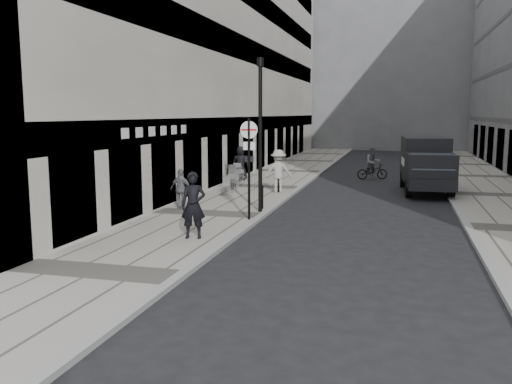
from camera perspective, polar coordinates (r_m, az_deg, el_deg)
ground at (r=10.16m, az=-14.63°, el=-13.69°), size 120.00×120.00×0.00m
sidewalk at (r=27.26m, az=0.39°, el=0.50°), size 4.00×60.00×0.12m
far_sidewalk at (r=26.76m, az=23.85°, el=-0.36°), size 4.00×60.00×0.12m
building_left at (r=34.78m, az=-3.47°, el=16.95°), size 4.00×45.00×18.00m
building_far at (r=64.65m, az=12.28°, el=14.54°), size 24.00×16.00×22.00m
walking_man at (r=15.87m, az=-6.61°, el=-1.39°), size 0.79×0.59×1.96m
sign_post at (r=18.44m, az=-0.74°, el=3.92°), size 0.60×0.09×3.48m
lamppost at (r=19.88m, az=0.46°, el=6.82°), size 0.25×0.25×5.61m
bollard_near at (r=20.75m, az=0.63°, el=-0.61°), size 0.11×0.11×0.85m
bollard_far at (r=25.11m, az=2.45°, el=1.14°), size 0.14×0.14×1.03m
panel_van at (r=27.06m, az=17.46°, el=3.07°), size 2.39×5.67×2.61m
cyclist at (r=31.66m, az=12.15°, el=2.63°), size 1.84×1.15×1.88m
pedestrian_a at (r=20.80m, az=-7.88°, el=0.31°), size 0.95×0.51×1.55m
pedestrian_b at (r=24.97m, az=2.37°, el=2.20°), size 1.40×0.97×1.98m
pedestrian_c at (r=29.52m, az=-1.63°, el=3.04°), size 1.07×0.90×1.87m
cafe_table_near at (r=24.97m, az=-2.86°, el=0.87°), size 0.63×1.43×0.81m
cafe_table_mid at (r=26.87m, az=-1.92°, el=1.44°), size 0.66×1.49×0.85m
cafe_table_far at (r=28.54m, az=-2.24°, el=1.99°), size 0.77×1.75×0.99m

